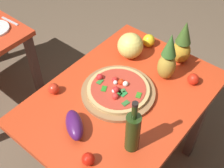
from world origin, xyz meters
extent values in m
plane|color=brown|center=(0.00, 0.00, 0.00)|extent=(10.00, 10.00, 0.00)
cube|color=#51342D|center=(0.38, -0.38, 0.35)|extent=(0.06, 0.06, 0.71)
cube|color=#51342D|center=(-0.38, 0.38, 0.35)|extent=(0.06, 0.06, 0.71)
cube|color=#51342D|center=(0.38, 0.38, 0.35)|extent=(0.06, 0.06, 0.71)
cube|color=red|center=(0.00, 0.00, 0.73)|extent=(1.21, 0.87, 0.04)
cube|color=#51342D|center=(0.04, 0.97, 0.35)|extent=(0.06, 0.06, 0.71)
cylinder|color=#986A41|center=(0.00, 0.03, 0.76)|extent=(0.45, 0.45, 0.02)
cylinder|color=tan|center=(0.00, 0.03, 0.78)|extent=(0.38, 0.38, 0.02)
cylinder|color=#BC3928|center=(0.00, 0.03, 0.79)|extent=(0.33, 0.33, 0.00)
sphere|color=red|center=(0.04, 0.09, 0.80)|extent=(0.03, 0.03, 0.03)
sphere|color=red|center=(0.04, 0.04, 0.81)|extent=(0.04, 0.04, 0.04)
sphere|color=red|center=(-0.07, 0.00, 0.81)|extent=(0.04, 0.04, 0.04)
sphere|color=red|center=(0.03, 0.09, 0.80)|extent=(0.03, 0.03, 0.03)
sphere|color=red|center=(-0.03, 0.03, 0.81)|extent=(0.04, 0.04, 0.04)
sphere|color=red|center=(-0.01, 0.17, 0.81)|extent=(0.04, 0.04, 0.04)
cube|color=#258238|center=(-0.02, -0.02, 0.80)|extent=(0.05, 0.03, 0.00)
cube|color=#388121|center=(0.03, -0.10, 0.80)|extent=(0.05, 0.04, 0.00)
cube|color=#29782C|center=(-0.03, 0.01, 0.80)|extent=(0.04, 0.05, 0.00)
cube|color=#307D30|center=(-0.03, 0.15, 0.80)|extent=(0.05, 0.03, 0.00)
cube|color=#288421|center=(-0.06, 0.09, 0.80)|extent=(0.05, 0.04, 0.00)
cube|color=#326F30|center=(-0.07, -0.07, 0.80)|extent=(0.05, 0.04, 0.00)
cube|color=#397037|center=(-0.01, 0.00, 0.80)|extent=(0.05, 0.05, 0.00)
sphere|color=silver|center=(-0.04, 0.03, 0.80)|extent=(0.02, 0.02, 0.02)
sphere|color=white|center=(0.02, 0.07, 0.80)|extent=(0.03, 0.03, 0.03)
sphere|color=white|center=(0.05, 0.02, 0.81)|extent=(0.03, 0.03, 0.03)
cylinder|color=#203411|center=(-0.25, -0.25, 0.87)|extent=(0.08, 0.08, 0.25)
cylinder|color=#203411|center=(-0.25, -0.25, 1.04)|extent=(0.03, 0.03, 0.09)
cylinder|color=black|center=(-0.25, -0.25, 1.09)|extent=(0.03, 0.03, 0.02)
ellipsoid|color=#BD8D26|center=(0.50, -0.10, 0.83)|extent=(0.13, 0.13, 0.16)
cone|color=#3C5E23|center=(0.50, -0.10, 0.98)|extent=(0.10, 0.10, 0.15)
ellipsoid|color=#B59335|center=(0.30, -0.11, 0.84)|extent=(0.11, 0.11, 0.19)
cone|color=#386A2A|center=(0.30, -0.11, 1.01)|extent=(0.09, 0.09, 0.15)
sphere|color=#EBD769|center=(0.33, 0.19, 0.83)|extent=(0.18, 0.18, 0.18)
ellipsoid|color=yellow|center=(0.50, 0.16, 0.79)|extent=(0.09, 0.09, 0.09)
ellipsoid|color=#4A1857|center=(-0.36, 0.05, 0.79)|extent=(0.19, 0.22, 0.09)
sphere|color=red|center=(-0.46, -0.14, 0.78)|extent=(0.07, 0.07, 0.07)
sphere|color=red|center=(-0.24, 0.34, 0.78)|extent=(0.07, 0.07, 0.07)
sphere|color=red|center=(0.37, -0.27, 0.78)|extent=(0.07, 0.07, 0.07)
cube|color=silver|center=(0.05, 1.17, 0.75)|extent=(0.03, 0.18, 0.01)
camera|label=1|loc=(-0.95, -0.70, 2.10)|focal=47.45mm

